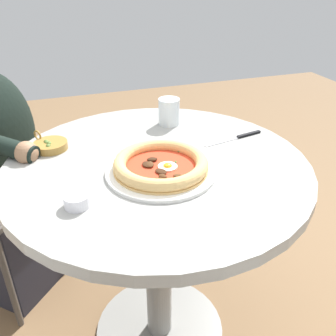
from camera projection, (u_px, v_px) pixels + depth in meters
ground_plane at (160, 331)px, 1.45m from camera, size 6.00×6.00×0.02m
dining_table at (158, 208)px, 1.15m from camera, size 0.89×0.89×0.76m
pizza_on_plate at (161, 166)px, 1.00m from camera, size 0.31×0.31×0.05m
water_glass at (169, 113)px, 1.29m from camera, size 0.07×0.07×0.09m
steak_knife at (241, 136)px, 1.21m from camera, size 0.05×0.22×0.01m
ramekin_capers at (77, 200)px, 0.87m from camera, size 0.06×0.06×0.03m
olive_pan at (50, 145)px, 1.13m from camera, size 0.12×0.10×0.05m
diner_person at (3, 187)px, 1.42m from camera, size 0.57×0.44×1.12m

